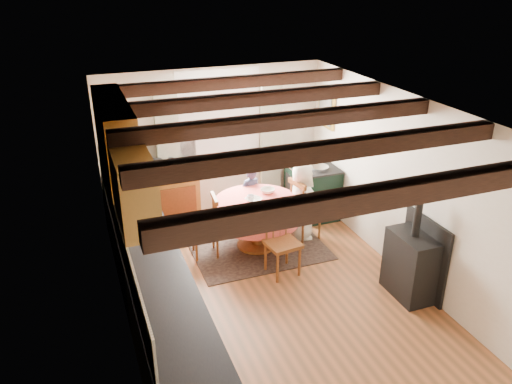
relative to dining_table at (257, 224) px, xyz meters
name	(u,v)px	position (x,y,z in m)	size (l,w,h in m)	color
floor	(279,301)	(-0.22, -1.34, -0.37)	(3.60, 5.50, 0.00)	#9D5931
ceiling	(283,113)	(-0.22, -1.34, 2.03)	(3.60, 5.50, 0.00)	white
wall_back	(213,143)	(-0.22, 1.41, 0.83)	(3.60, 0.00, 2.40)	silver
wall_left	(120,242)	(-2.02, -1.34, 0.83)	(0.00, 5.50, 2.40)	silver
wall_right	(412,192)	(1.58, -1.34, 0.83)	(0.00, 5.50, 2.40)	silver
beam_a	(392,194)	(-0.22, -3.34, 1.94)	(3.60, 0.16, 0.16)	black
beam_b	(327,151)	(-0.22, -2.34, 1.94)	(3.60, 0.16, 0.16)	black
beam_c	(283,121)	(-0.22, -1.34, 1.94)	(3.60, 0.16, 0.16)	black
beam_d	(250,99)	(-0.22, -0.34, 1.94)	(3.60, 0.16, 0.16)	black
beam_e	(226,83)	(-0.22, 0.66, 1.94)	(3.60, 0.16, 0.16)	black
splash_left	(118,229)	(-2.00, -1.04, 0.83)	(0.02, 4.50, 0.55)	beige
splash_back	(151,150)	(-1.22, 1.39, 0.83)	(1.40, 0.02, 0.55)	beige
base_cabinet_left	(155,297)	(-1.72, -1.34, 0.07)	(0.60, 5.30, 0.88)	olive
base_cabinet_back	(155,203)	(-1.27, 1.11, 0.07)	(1.30, 0.60, 0.88)	olive
worktop_left	(153,261)	(-1.70, -1.34, 0.53)	(0.64, 5.30, 0.04)	black
worktop_back	(153,176)	(-1.27, 1.09, 0.53)	(1.30, 0.64, 0.04)	black
wall_cabinet_glass	(115,137)	(-1.85, -0.14, 1.58)	(0.34, 1.80, 0.90)	olive
wall_cabinet_solid	(134,189)	(-1.85, -1.64, 1.53)	(0.34, 0.90, 0.70)	olive
window_frame	(219,118)	(-0.12, 1.39, 1.23)	(1.34, 0.03, 1.54)	white
window_pane	(219,118)	(-0.12, 1.40, 1.23)	(1.20, 0.01, 1.40)	white
curtain_left	(169,156)	(-0.97, 1.31, 0.73)	(0.35, 0.10, 2.10)	#B2BD9A
curtain_right	(271,144)	(0.73, 1.31, 0.73)	(0.35, 0.10, 2.10)	#B2BD9A
curtain_rod	(219,81)	(-0.12, 1.31, 1.83)	(0.03, 0.03, 2.00)	black
wall_picture	(327,109)	(1.55, 0.96, 1.33)	(0.04, 0.50, 0.60)	gold
wall_plate	(275,107)	(0.83, 1.38, 1.33)	(0.30, 0.30, 0.02)	silver
rug	(257,246)	(0.00, 0.00, -0.37)	(1.91, 1.49, 0.01)	black
dining_table	(257,224)	(0.00, 0.00, 0.00)	(1.24, 1.24, 0.75)	#D5615F
chair_near	(283,241)	(0.07, -0.77, 0.12)	(0.42, 0.44, 0.98)	brown
chair_left	(204,227)	(-0.77, 0.05, 0.08)	(0.39, 0.41, 0.91)	brown
chair_right	(305,209)	(0.78, 0.03, 0.11)	(0.41, 0.43, 0.96)	brown
aga_range	(312,188)	(1.25, 0.75, 0.07)	(0.62, 0.96, 0.88)	black
cast_iron_stove	(413,249)	(1.36, -1.77, 0.28)	(0.39, 0.66, 1.31)	black
child_far	(250,198)	(0.12, 0.61, 0.14)	(0.38, 0.25, 1.03)	#33334E
child_right	(301,201)	(0.72, 0.04, 0.23)	(0.59, 0.39, 1.21)	white
bowl_a	(254,200)	(-0.06, -0.01, 0.40)	(0.22, 0.22, 0.05)	silver
bowl_b	(268,191)	(0.25, 0.21, 0.41)	(0.21, 0.21, 0.07)	silver
cup	(251,199)	(-0.09, 0.00, 0.42)	(0.11, 0.11, 0.10)	silver
canister_tall	(129,170)	(-1.61, 1.09, 0.66)	(0.13, 0.13, 0.23)	#262628
canister_wide	(156,167)	(-1.21, 1.11, 0.66)	(0.20, 0.20, 0.22)	#262628
canister_slim	(171,166)	(-0.99, 1.03, 0.67)	(0.09, 0.09, 0.25)	#262628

